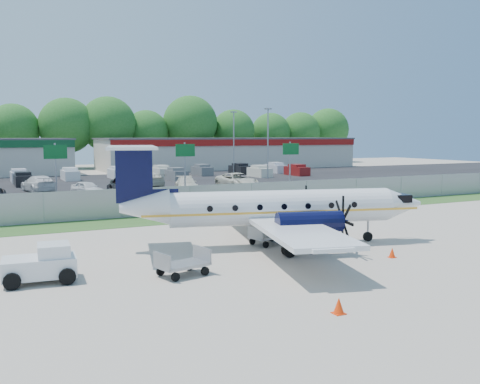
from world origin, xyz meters
name	(u,v)px	position (x,y,z in m)	size (l,w,h in m)	color
ground	(295,250)	(0.00, 0.00, 0.00)	(170.00, 170.00, 0.00)	#B5A999
grass_verge	(201,217)	(0.00, 12.00, 0.01)	(170.00, 4.00, 0.02)	#2D561E
access_road	(168,205)	(0.00, 19.00, 0.01)	(170.00, 8.00, 0.02)	black
parking_lot	(109,184)	(0.00, 40.00, 0.01)	(170.00, 32.00, 0.02)	black
perimeter_fence	(190,200)	(0.00, 14.00, 1.00)	(120.00, 0.06, 1.99)	gray
building_east	(230,153)	(26.00, 61.98, 2.63)	(44.40, 12.40, 5.24)	beige
sign_left	(56,161)	(-8.00, 22.91, 3.61)	(1.80, 0.26, 5.00)	gray
sign_mid	(185,158)	(3.00, 22.91, 3.61)	(1.80, 0.26, 5.00)	gray
sign_right	(290,156)	(14.00, 22.91, 3.61)	(1.80, 0.26, 5.00)	gray
light_pole_ne	(268,139)	(20.00, 38.00, 5.23)	(0.90, 0.35, 9.09)	gray
light_pole_se	(234,138)	(20.00, 48.00, 5.23)	(0.90, 0.35, 9.09)	gray
tree_line	(64,168)	(0.00, 74.00, 0.00)	(112.00, 6.00, 14.00)	#205E1B
aircraft	(275,207)	(-0.29, 1.44, 1.96)	(16.66, 16.28, 5.08)	silver
pushback_tug	(43,264)	(-11.68, -0.46, 0.69)	(2.80, 2.12, 1.44)	silver
baggage_cart_near	(269,236)	(-0.48, 1.73, 0.46)	(2.10, 1.51, 1.00)	gray
baggage_cart_far	(183,264)	(-6.59, -2.06, 0.49)	(2.22, 1.62, 1.05)	gray
cone_nose	(392,253)	(3.15, -3.35, 0.22)	(0.33, 0.33, 0.46)	#FF3608
cone_port_wing	(339,306)	(-3.83, -8.59, 0.25)	(0.37, 0.37, 0.53)	#FF3608
cone_starboard_wing	(237,205)	(4.24, 15.06, 0.26)	(0.39, 0.39, 0.55)	#FF3608
road_car_west	(5,220)	(-12.20, 16.61, 0.00)	(2.32, 5.70, 1.66)	maroon
road_car_mid	(286,197)	(11.46, 19.61, 0.00)	(2.15, 4.66, 1.29)	silver
road_car_east	(470,189)	(32.65, 17.27, 0.00)	(2.73, 5.91, 1.64)	#595B5E
parked_car_b	(88,195)	(-4.42, 29.21, 0.00)	(1.58, 3.94, 1.34)	silver
parked_car_c	(122,193)	(-1.02, 29.67, 0.00)	(2.59, 5.62, 1.56)	black
parked_car_d	(186,191)	(5.49, 29.26, 0.00)	(1.96, 4.83, 1.40)	beige
parked_car_e	(237,189)	(11.03, 28.71, 0.00)	(2.76, 5.99, 1.67)	beige
parked_car_f	(39,192)	(-8.17, 34.52, 0.00)	(2.30, 5.65, 1.64)	silver
parked_car_g	(149,187)	(3.38, 35.21, 0.00)	(2.18, 5.37, 1.56)	beige
far_parking_rows	(99,181)	(0.00, 45.00, 0.00)	(56.00, 10.00, 1.60)	gray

